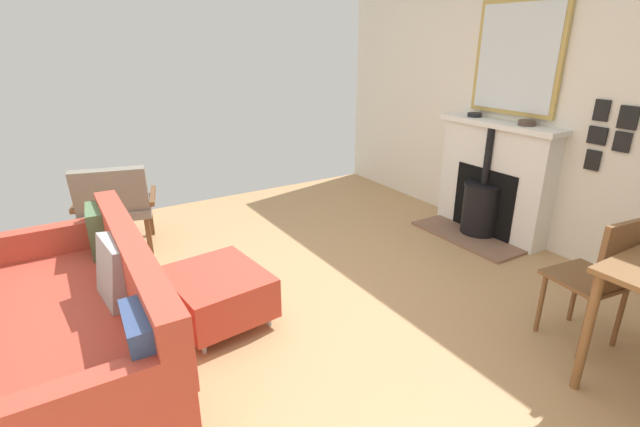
% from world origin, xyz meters
% --- Properties ---
extents(ground_plane, '(5.79, 5.54, 0.01)m').
position_xyz_m(ground_plane, '(0.00, 0.00, -0.00)').
color(ground_plane, tan).
extents(wall_left, '(0.12, 5.54, 2.65)m').
position_xyz_m(wall_left, '(-2.89, 0.00, 1.33)').
color(wall_left, silver).
rests_on(wall_left, ground).
extents(fireplace, '(0.64, 1.25, 1.13)m').
position_xyz_m(fireplace, '(-2.68, -0.28, 0.50)').
color(fireplace, brown).
rests_on(fireplace, ground).
extents(mirror_over_mantel, '(0.04, 0.89, 1.01)m').
position_xyz_m(mirror_over_mantel, '(-2.80, -0.28, 1.69)').
color(mirror_over_mantel, tan).
extents(mantel_bowl_near, '(0.14, 0.14, 0.04)m').
position_xyz_m(mantel_bowl_near, '(-2.71, -0.61, 1.15)').
color(mantel_bowl_near, black).
rests_on(mantel_bowl_near, fireplace).
extents(mantel_bowl_far, '(0.15, 0.15, 0.05)m').
position_xyz_m(mantel_bowl_far, '(-2.71, -0.02, 1.16)').
color(mantel_bowl_far, '#47382D').
rests_on(mantel_bowl_far, fireplace).
extents(sofa, '(0.87, 1.93, 0.82)m').
position_xyz_m(sofa, '(1.00, -0.05, 0.35)').
color(sofa, '#B2B2B7').
rests_on(sofa, ground).
extents(ottoman, '(0.67, 0.74, 0.37)m').
position_xyz_m(ottoman, '(0.18, -0.20, 0.23)').
color(ottoman, '#B2B2B7').
rests_on(ottoman, ground).
extents(armchair_accent, '(0.79, 0.73, 0.85)m').
position_xyz_m(armchair_accent, '(0.55, -1.76, 0.48)').
color(armchair_accent, brown).
rests_on(armchair_accent, ground).
extents(dining_chair_near_fireplace, '(0.45, 0.45, 0.89)m').
position_xyz_m(dining_chair_near_fireplace, '(-1.73, 1.31, 0.53)').
color(dining_chair_near_fireplace, brown).
rests_on(dining_chair_near_fireplace, ground).
extents(photo_gallery_row, '(0.02, 0.34, 0.57)m').
position_xyz_m(photo_gallery_row, '(-2.82, 0.64, 1.16)').
color(photo_gallery_row, black).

